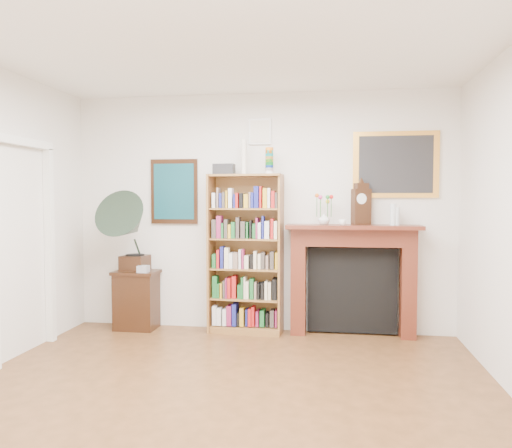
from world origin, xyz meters
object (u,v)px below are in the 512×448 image
at_px(bookshelf, 246,245).
at_px(gramophone, 129,226).
at_px(fireplace, 352,270).
at_px(cd_stack, 143,269).
at_px(teacup, 342,222).
at_px(bottle_right, 397,216).
at_px(bottle_left, 393,214).
at_px(side_cabinet, 137,300).
at_px(flower_vase, 324,219).
at_px(mantel_clock, 361,205).

distance_m(bookshelf, gramophone, 1.38).
xyz_separation_m(fireplace, cd_stack, (-2.42, -0.21, -0.01)).
bearing_deg(teacup, fireplace, 50.92).
distance_m(bookshelf, bottle_right, 1.73).
bearing_deg(bottle_right, gramophone, -177.08).
bearing_deg(teacup, bottle_right, 9.33).
bearing_deg(bookshelf, cd_stack, -169.52).
relative_size(bottle_left, bottle_right, 1.20).
bearing_deg(side_cabinet, cd_stack, -39.13).
relative_size(bookshelf, gramophone, 2.21).
height_order(fireplace, cd_stack, fireplace).
distance_m(side_cabinet, flower_vase, 2.43).
relative_size(mantel_clock, teacup, 5.72).
relative_size(cd_stack, mantel_clock, 0.26).
height_order(mantel_clock, bottle_left, mantel_clock).
xyz_separation_m(side_cabinet, bottle_left, (2.98, 0.04, 1.04)).
bearing_deg(flower_vase, mantel_clock, 8.16).
height_order(fireplace, teacup, teacup).
bearing_deg(side_cabinet, bottle_right, 1.35).
bearing_deg(bottle_left, flower_vase, -178.77).
bearing_deg(teacup, cd_stack, -178.59).
relative_size(mantel_clock, flower_vase, 3.42).
distance_m(mantel_clock, bottle_left, 0.36).
xyz_separation_m(gramophone, bottle_right, (3.06, 0.16, 0.13)).
bearing_deg(side_cabinet, bookshelf, 2.00).
relative_size(mantel_clock, bottle_left, 1.95).
xyz_separation_m(fireplace, flower_vase, (-0.33, -0.08, 0.58)).
bearing_deg(bookshelf, flower_vase, 2.77).
bearing_deg(teacup, side_cabinet, 178.74).
xyz_separation_m(teacup, bottle_right, (0.60, 0.10, 0.07)).
bearing_deg(bottle_right, bookshelf, -179.66).
bearing_deg(cd_stack, gramophone, -179.57).
bearing_deg(bottle_left, bookshelf, -179.87).
relative_size(teacup, bottle_right, 0.41).
bearing_deg(bottle_left, teacup, -170.61).
distance_m(teacup, bottle_right, 0.61).
xyz_separation_m(side_cabinet, cd_stack, (0.13, -0.11, 0.39)).
xyz_separation_m(side_cabinet, fireplace, (2.55, 0.10, 0.40)).
bearing_deg(gramophone, cd_stack, 4.64).
height_order(bookshelf, mantel_clock, bookshelf).
bearing_deg(side_cabinet, flower_vase, 1.07).
relative_size(bookshelf, mantel_clock, 4.53).
bearing_deg(bottle_left, fireplace, 172.29).
xyz_separation_m(cd_stack, bottle_left, (2.85, 0.15, 0.65)).
distance_m(flower_vase, teacup, 0.22).
height_order(side_cabinet, flower_vase, flower_vase).
bearing_deg(flower_vase, gramophone, -176.62).
height_order(mantel_clock, bottle_right, mantel_clock).
bearing_deg(cd_stack, bookshelf, 6.92).
bearing_deg(bottle_right, cd_stack, -176.94).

